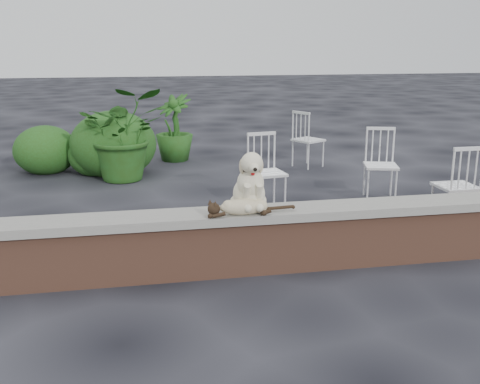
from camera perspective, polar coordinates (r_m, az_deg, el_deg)
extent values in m
plane|color=black|center=(5.52, 9.45, -7.12)|extent=(60.00, 60.00, 0.00)
cube|color=brown|center=(5.44, 9.56, -4.67)|extent=(6.00, 0.30, 0.50)
cube|color=slate|center=(5.35, 9.70, -1.74)|extent=(6.20, 0.40, 0.08)
imported|color=#224413|center=(8.75, -11.51, 5.75)|extent=(1.34, 1.19, 1.41)
imported|color=#224413|center=(10.08, -6.62, 6.42)|extent=(0.92, 0.92, 1.16)
ellipsoid|color=#224413|center=(9.64, -18.90, 3.97)|extent=(1.00, 0.92, 0.80)
ellipsoid|color=#224413|center=(9.18, -12.56, 4.66)|extent=(1.34, 1.23, 1.06)
ellipsoid|color=#224413|center=(9.29, -14.25, 3.60)|extent=(0.86, 0.79, 0.68)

